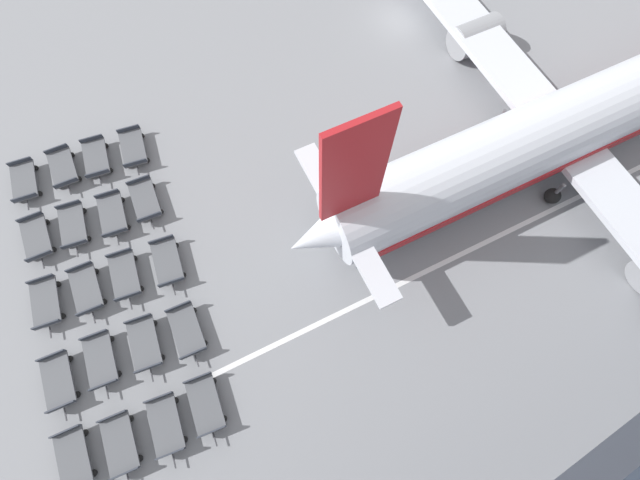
{
  "coord_description": "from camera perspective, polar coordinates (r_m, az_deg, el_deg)",
  "views": [
    {
      "loc": [
        21.12,
        -20.24,
        24.61
      ],
      "look_at": [
        13.44,
        -15.59,
        2.33
      ],
      "focal_mm": 24.0,
      "sensor_mm": 36.0,
      "label": 1
    }
  ],
  "objects": [
    {
      "name": "baggage_dolly_row_near_col_b",
      "position": [
        31.3,
        -33.6,
        0.23
      ],
      "size": [
        3.67,
        1.85,
        0.92
      ],
      "color": "#515459",
      "rests_on": "ground_plane"
    },
    {
      "name": "baggage_dolly_row_near_col_a",
      "position": [
        33.72,
        -34.71,
        6.43
      ],
      "size": [
        3.69,
        2.01,
        0.92
      ],
      "color": "#515459",
      "rests_on": "ground_plane"
    },
    {
      "name": "baggage_dolly_row_far_col_e",
      "position": [
        24.88,
        -15.02,
        -20.41
      ],
      "size": [
        3.69,
        1.98,
        0.92
      ],
      "color": "#515459",
      "rests_on": "ground_plane"
    },
    {
      "name": "baggage_dolly_row_far_col_a",
      "position": [
        31.71,
        -23.64,
        11.16
      ],
      "size": [
        3.69,
        2.09,
        0.92
      ],
      "color": "#515459",
      "rests_on": "ground_plane"
    },
    {
      "name": "baggage_dolly_row_mid_a_col_e",
      "position": [
        26.25,
        -25.1,
        -23.42
      ],
      "size": [
        3.68,
        1.93,
        0.92
      ],
      "color": "#515459",
      "rests_on": "ground_plane"
    },
    {
      "name": "baggage_dolly_row_far_col_b",
      "position": [
        29.33,
        -22.29,
        4.93
      ],
      "size": [
        3.68,
        1.91,
        0.92
      ],
      "color": "#515459",
      "rests_on": "ground_plane"
    },
    {
      "name": "baggage_dolly_row_mid_a_col_d",
      "position": [
        27.09,
        -27.22,
        -14.06
      ],
      "size": [
        3.69,
        1.96,
        0.92
      ],
      "color": "#515459",
      "rests_on": "ground_plane"
    },
    {
      "name": "baggage_dolly_row_near_col_e",
      "position": [
        27.24,
        -29.99,
        -23.98
      ],
      "size": [
        3.68,
        1.88,
        0.92
      ],
      "color": "#515459",
      "rests_on": "ground_plane"
    },
    {
      "name": "baggage_dolly_row_mid_b_col_e",
      "position": [
        25.43,
        -19.86,
        -22.18
      ],
      "size": [
        3.69,
        2.02,
        0.92
      ],
      "color": "#515459",
      "rests_on": "ground_plane"
    },
    {
      "name": "baggage_dolly_row_mid_a_col_a",
      "position": [
        32.93,
        -31.06,
        8.23
      ],
      "size": [
        3.67,
        1.84,
        0.92
      ],
      "color": "#515459",
      "rests_on": "ground_plane"
    },
    {
      "name": "baggage_dolly_row_far_col_d",
      "position": [
        25.62,
        -17.34,
        -11.44
      ],
      "size": [
        3.68,
        1.88,
        0.92
      ],
      "color": "#515459",
      "rests_on": "ground_plane"
    },
    {
      "name": "baggage_dolly_row_mid_a_col_b",
      "position": [
        30.49,
        -30.07,
        1.65
      ],
      "size": [
        3.69,
        2.06,
        0.92
      ],
      "color": "#515459",
      "rests_on": "ground_plane"
    },
    {
      "name": "baggage_dolly_row_mid_b_col_c",
      "position": [
        27.77,
        -24.59,
        -4.33
      ],
      "size": [
        3.69,
        2.03,
        0.92
      ],
      "color": "#515459",
      "rests_on": "ground_plane"
    },
    {
      "name": "baggage_dolly_row_mid_a_col_c",
      "position": [
        28.49,
        -28.7,
        -5.8
      ],
      "size": [
        3.68,
        1.87,
        0.92
      ],
      "color": "#515459",
      "rests_on": "ground_plane"
    },
    {
      "name": "airplane",
      "position": [
        31.84,
        31.29,
        13.52
      ],
      "size": [
        36.68,
        39.97,
        12.09
      ],
      "color": "silver",
      "rests_on": "ground_plane"
    },
    {
      "name": "baggage_dolly_row_near_col_c",
      "position": [
        29.42,
        -32.73,
        -7.04
      ],
      "size": [
        3.69,
        2.02,
        0.92
      ],
      "color": "#515459",
      "rests_on": "ground_plane"
    },
    {
      "name": "stand_guidance_stripe",
      "position": [
        28.57,
        21.79,
        0.02
      ],
      "size": [
        3.79,
        38.09,
        0.01
      ],
      "color": "white",
      "rests_on": "ground_plane"
    },
    {
      "name": "ground_plane",
      "position": [
        38.23,
        10.76,
        26.88
      ],
      "size": [
        500.0,
        500.0,
        0.0
      ],
      "primitive_type": "plane",
      "color": "gray"
    },
    {
      "name": "baggage_dolly_row_mid_b_col_a",
      "position": [
        32.3,
        -27.69,
        9.64
      ],
      "size": [
        3.69,
        2.07,
        0.92
      ],
      "color": "#515459",
      "rests_on": "ground_plane"
    },
    {
      "name": "baggage_dolly_row_near_col_d",
      "position": [
        27.98,
        -31.5,
        -15.75
      ],
      "size": [
        3.68,
        1.9,
        0.92
      ],
      "color": "#515459",
      "rests_on": "ground_plane"
    },
    {
      "name": "baggage_dolly_row_far_col_c",
      "position": [
        27.1,
        -19.68,
        -2.77
      ],
      "size": [
        3.69,
        2.05,
        0.92
      ],
      "color": "#515459",
      "rests_on": "ground_plane"
    },
    {
      "name": "baggage_dolly_row_mid_b_col_d",
      "position": [
        26.26,
        -22.34,
        -12.66
      ],
      "size": [
        3.69,
        2.02,
        0.92
      ],
      "color": "#515459",
      "rests_on": "ground_plane"
    },
    {
      "name": "baggage_dolly_row_mid_b_col_b",
      "position": [
        29.69,
        -25.93,
        3.06
      ],
      "size": [
        3.69,
        2.03,
        0.92
      ],
      "color": "#515459",
      "rests_on": "ground_plane"
    }
  ]
}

